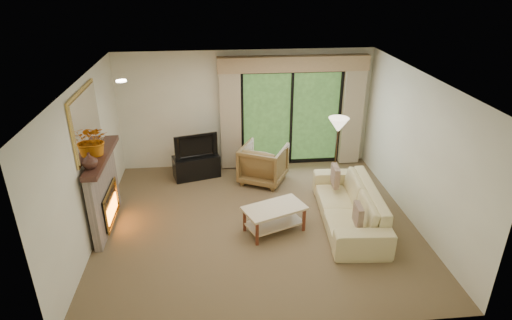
{
  "coord_description": "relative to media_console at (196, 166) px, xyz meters",
  "views": [
    {
      "loc": [
        -0.68,
        -6.43,
        4.22
      ],
      "look_at": [
        0.0,
        0.3,
        1.1
      ],
      "focal_mm": 30.0,
      "sensor_mm": 36.0,
      "label": 1
    }
  ],
  "objects": [
    {
      "name": "wall_left",
      "position": [
        -1.63,
        -1.95,
        1.06
      ],
      "size": [
        0.0,
        5.0,
        5.0
      ],
      "primitive_type": "plane",
      "rotation": [
        1.57,
        0.0,
        1.57
      ],
      "color": "silver",
      "rests_on": "ground"
    },
    {
      "name": "sliding_door",
      "position": [
        2.12,
        0.5,
        0.86
      ],
      "size": [
        2.26,
        0.1,
        2.16
      ],
      "primitive_type": null,
      "color": "black",
      "rests_on": "floor"
    },
    {
      "name": "curtain_left",
      "position": [
        0.77,
        0.39,
        0.96
      ],
      "size": [
        0.45,
        0.18,
        2.35
      ],
      "primitive_type": "cube",
      "color": "tan",
      "rests_on": "floor"
    },
    {
      "name": "media_console",
      "position": [
        0.0,
        0.0,
        0.0
      ],
      "size": [
        1.05,
        0.68,
        0.48
      ],
      "primitive_type": "cube",
      "rotation": [
        0.0,
        0.0,
        0.27
      ],
      "color": "black",
      "rests_on": "floor"
    },
    {
      "name": "tv",
      "position": [
        0.0,
        -0.0,
        0.5
      ],
      "size": [
        0.91,
        0.36,
        0.53
      ],
      "primitive_type": "imported",
      "rotation": [
        0.0,
        0.0,
        0.27
      ],
      "color": "black",
      "rests_on": "media_console"
    },
    {
      "name": "wall_right",
      "position": [
        3.87,
        -1.95,
        1.06
      ],
      "size": [
        0.0,
        5.0,
        5.0
      ],
      "primitive_type": "plane",
      "rotation": [
        1.57,
        0.0,
        -1.57
      ],
      "color": "silver",
      "rests_on": "ground"
    },
    {
      "name": "mirror",
      "position": [
        -1.59,
        -1.75,
        1.71
      ],
      "size": [
        0.07,
        1.45,
        1.02
      ],
      "primitive_type": null,
      "color": "gold",
      "rests_on": "wall_left"
    },
    {
      "name": "pillow_near",
      "position": [
        2.65,
        -2.76,
        0.33
      ],
      "size": [
        0.12,
        0.35,
        0.35
      ],
      "primitive_type": "cube",
      "rotation": [
        0.0,
        0.0,
        -0.07
      ],
      "color": "#4E2E24",
      "rests_on": "sofa"
    },
    {
      "name": "sofa",
      "position": [
        2.73,
        -2.07,
        0.1
      ],
      "size": [
        1.1,
        2.43,
        0.69
      ],
      "primitive_type": "imported",
      "rotation": [
        0.0,
        0.0,
        -1.65
      ],
      "color": "#D7C789",
      "rests_on": "floor"
    },
    {
      "name": "fireplace",
      "position": [
        -1.51,
        -1.75,
        0.44
      ],
      "size": [
        0.24,
        1.7,
        1.37
      ],
      "primitive_type": null,
      "color": "gray",
      "rests_on": "floor"
    },
    {
      "name": "floor",
      "position": [
        1.12,
        -1.95,
        -0.24
      ],
      "size": [
        5.5,
        5.5,
        0.0
      ],
      "primitive_type": "plane",
      "color": "brown",
      "rests_on": "ground"
    },
    {
      "name": "wall_back",
      "position": [
        1.12,
        0.55,
        1.06
      ],
      "size": [
        5.0,
        0.0,
        5.0
      ],
      "primitive_type": "plane",
      "rotation": [
        1.57,
        0.0,
        0.0
      ],
      "color": "silver",
      "rests_on": "ground"
    },
    {
      "name": "coffee_table",
      "position": [
        1.38,
        -2.21,
        -0.01
      ],
      "size": [
        1.17,
        0.91,
        0.46
      ],
      "primitive_type": null,
      "rotation": [
        0.0,
        0.0,
        0.38
      ],
      "color": "#D3B98D",
      "rests_on": "floor"
    },
    {
      "name": "ceiling",
      "position": [
        1.12,
        -1.95,
        2.36
      ],
      "size": [
        5.5,
        5.5,
        0.0
      ],
      "primitive_type": "plane",
      "rotation": [
        3.14,
        0.0,
        0.0
      ],
      "color": "silver",
      "rests_on": "ground"
    },
    {
      "name": "vase",
      "position": [
        -1.49,
        -2.26,
        1.25
      ],
      "size": [
        0.3,
        0.3,
        0.25
      ],
      "primitive_type": "imported",
      "rotation": [
        0.0,
        0.0,
        0.28
      ],
      "color": "#41251D",
      "rests_on": "fireplace"
    },
    {
      "name": "pillow_far",
      "position": [
        2.65,
        -1.39,
        0.34
      ],
      "size": [
        0.13,
        0.39,
        0.39
      ],
      "primitive_type": "cube",
      "rotation": [
        0.0,
        0.0,
        -0.07
      ],
      "color": "#4E2E24",
      "rests_on": "sofa"
    },
    {
      "name": "floor_lamp",
      "position": [
        2.83,
        -0.74,
        0.51
      ],
      "size": [
        0.46,
        0.46,
        1.5
      ],
      "primitive_type": null,
      "rotation": [
        0.0,
        0.0,
        -0.16
      ],
      "color": "#FFECC8",
      "rests_on": "floor"
    },
    {
      "name": "armchair",
      "position": [
        1.41,
        -0.35,
        0.16
      ],
      "size": [
        1.17,
        1.18,
        0.81
      ],
      "primitive_type": "imported",
      "rotation": [
        0.0,
        0.0,
        2.69
      ],
      "color": "brown",
      "rests_on": "floor"
    },
    {
      "name": "branches",
      "position": [
        -1.49,
        -1.78,
        1.39
      ],
      "size": [
        0.51,
        0.45,
        0.52
      ],
      "primitive_type": "imported",
      "rotation": [
        0.0,
        0.0,
        -0.1
      ],
      "color": "#BF640E",
      "rests_on": "fireplace"
    },
    {
      "name": "cornice",
      "position": [
        2.12,
        0.41,
        2.08
      ],
      "size": [
        3.2,
        0.24,
        0.32
      ],
      "primitive_type": "cube",
      "color": "tan",
      "rests_on": "wall_back"
    },
    {
      "name": "wall_front",
      "position": [
        1.12,
        -4.45,
        1.06
      ],
      "size": [
        5.0,
        0.0,
        5.0
      ],
      "primitive_type": "plane",
      "rotation": [
        -1.57,
        0.0,
        0.0
      ],
      "color": "silver",
      "rests_on": "ground"
    },
    {
      "name": "curtain_right",
      "position": [
        3.47,
        0.39,
        0.96
      ],
      "size": [
        0.45,
        0.18,
        2.35
      ],
      "primitive_type": "cube",
      "color": "tan",
      "rests_on": "floor"
    }
  ]
}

